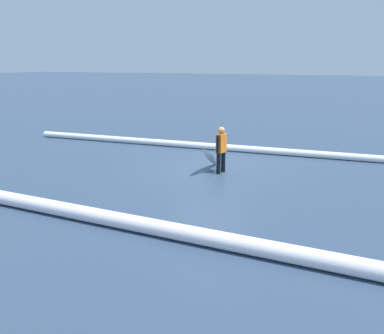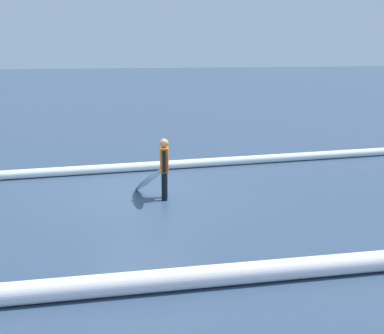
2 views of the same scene
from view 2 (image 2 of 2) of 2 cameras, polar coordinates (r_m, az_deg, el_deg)
ground_plane at (r=13.63m, az=-5.41°, el=-3.13°), size 198.29×198.29×0.00m
surfer at (r=13.22m, az=-2.90°, el=0.13°), size 0.27×0.59×1.49m
surfboard at (r=13.32m, az=-4.71°, el=-1.47°), size 0.56×1.82×0.94m
wave_crest_foreground at (r=17.12m, az=2.24°, el=0.51°), size 24.20×1.37×0.27m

